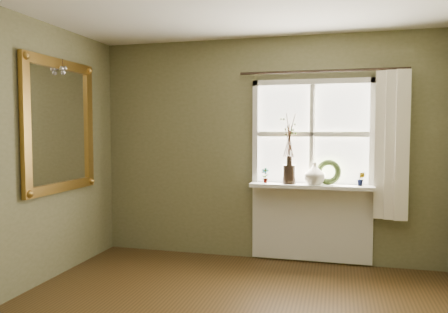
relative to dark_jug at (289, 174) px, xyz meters
name	(u,v)px	position (x,y,z in m)	size (l,w,h in m)	color
wall_back	(265,149)	(-0.31, 0.18, 0.27)	(4.00, 0.10, 2.60)	#6A6845
window_frame	(312,134)	(0.24, 0.11, 0.45)	(1.36, 0.06, 1.24)	silver
window_sill	(311,186)	(0.24, 0.00, -0.13)	(1.36, 0.26, 0.04)	silver
window_apron	(311,223)	(0.24, 0.11, -0.57)	(1.36, 0.04, 0.88)	silver
dark_jug	(289,174)	(0.00, 0.00, 0.00)	(0.15, 0.15, 0.21)	black
cream_vase	(315,174)	(0.28, 0.00, 0.02)	(0.23, 0.23, 0.25)	silver
wreath	(328,175)	(0.43, 0.04, 0.00)	(0.29, 0.29, 0.07)	#384C22
potted_plant_left	(265,175)	(-0.27, 0.00, -0.02)	(0.09, 0.06, 0.18)	#384C22
potted_plant_right	(361,179)	(0.78, 0.00, -0.03)	(0.08, 0.07, 0.15)	#384C22
curtain	(391,145)	(1.08, 0.01, 0.34)	(0.36, 0.12, 1.59)	white
curtain_rod	(322,71)	(0.34, 0.05, 1.15)	(0.03, 0.03, 1.84)	black
gilt_mirror	(60,126)	(-2.27, -0.98, 0.55)	(0.10, 1.15, 1.38)	white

